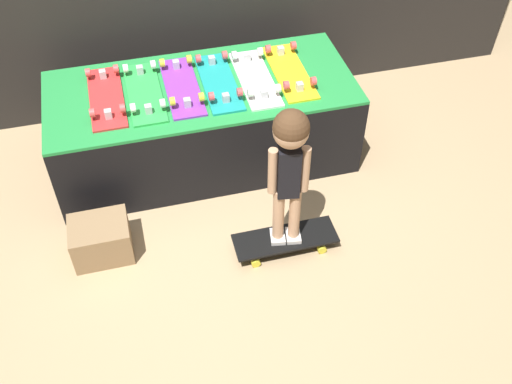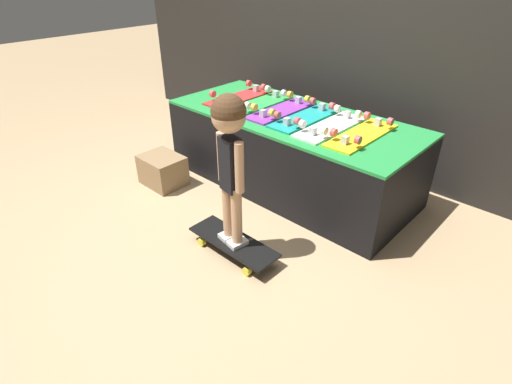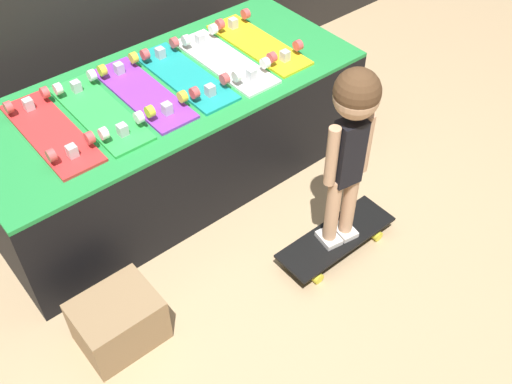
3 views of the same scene
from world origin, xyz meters
name	(u,v)px [view 1 (image 1 of 3)]	position (x,y,z in m)	size (l,w,h in m)	color
ground_plane	(224,216)	(0.00, 0.00, 0.00)	(16.00, 16.00, 0.00)	tan
display_rack	(204,123)	(0.00, 0.58, 0.29)	(1.92, 0.82, 0.58)	black
skateboard_red_on_rack	(106,96)	(-0.58, 0.60, 0.59)	(0.20, 0.63, 0.09)	red
skateboard_green_on_rack	(144,92)	(-0.35, 0.59, 0.59)	(0.20, 0.63, 0.09)	green
skateboard_purple_on_rack	(182,86)	(-0.12, 0.59, 0.59)	(0.20, 0.63, 0.09)	purple
skateboard_teal_on_rack	(219,81)	(0.12, 0.58, 0.59)	(0.20, 0.63, 0.09)	teal
skateboard_white_on_rack	(255,78)	(0.35, 0.56, 0.59)	(0.20, 0.63, 0.09)	white
skateboard_yellow_on_rack	(290,71)	(0.58, 0.58, 0.59)	(0.20, 0.63, 0.09)	yellow
skateboard_on_floor	(285,239)	(0.29, -0.34, 0.07)	(0.61, 0.20, 0.09)	black
child	(290,155)	(0.29, -0.34, 0.73)	(0.22, 0.19, 0.91)	silver
storage_box	(101,239)	(-0.74, -0.11, 0.12)	(0.33, 0.27, 0.24)	#8E704C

